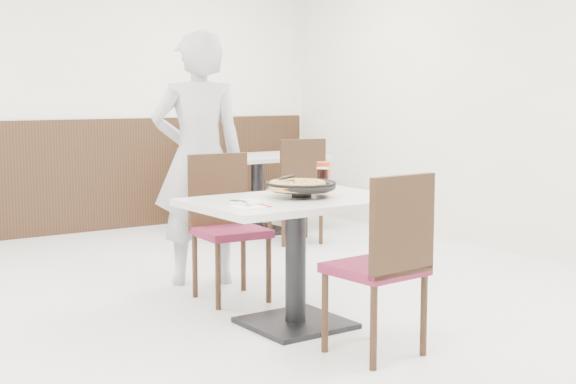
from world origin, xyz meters
TOP-DOWN VIEW (x-y plane):
  - floor at (0.00, 0.00)m, footprint 7.00×7.00m
  - wall_back at (0.00, 3.50)m, footprint 6.00×0.04m
  - wall_right at (3.00, 0.00)m, footprint 0.04×7.00m
  - wainscot_back at (0.00, 3.48)m, footprint 5.90×0.03m
  - main_table at (0.22, -0.29)m, footprint 1.28×0.92m
  - chair_near at (0.25, -0.94)m, footprint 0.44×0.44m
  - chair_far at (0.21, 0.43)m, footprint 0.45×0.45m
  - trivet at (0.28, -0.26)m, footprint 0.13×0.13m
  - pizza_pan at (0.27, -0.27)m, footprint 0.37×0.37m
  - pizza at (0.24, -0.27)m, footprint 0.39×0.39m
  - pizza_server at (0.26, -0.24)m, footprint 0.09×0.11m
  - napkin at (-0.19, -0.43)m, footprint 0.18×0.18m
  - side_plate at (-0.15, -0.35)m, footprint 0.20×0.20m
  - fork at (-0.18, -0.39)m, footprint 0.07×0.17m
  - cola_glass at (0.59, -0.05)m, footprint 0.08×0.08m
  - red_cup at (0.69, 0.07)m, footprint 0.10×0.10m
  - diner_person at (0.27, 0.96)m, footprint 0.76×0.64m
  - bg_table_right at (1.76, 2.51)m, footprint 1.21×0.82m
  - bg_chair_right_near at (1.75, 1.87)m, footprint 0.51×0.51m
  - bg_chair_right_far at (1.71, 3.18)m, footprint 0.48×0.48m

SIDE VIEW (x-z plane):
  - floor at x=0.00m, z-range 0.00..0.00m
  - main_table at x=0.22m, z-range 0.00..0.75m
  - bg_table_right at x=1.76m, z-range 0.00..0.75m
  - chair_near at x=0.25m, z-range 0.00..0.95m
  - chair_far at x=0.21m, z-range 0.00..0.95m
  - bg_chair_right_near at x=1.75m, z-range 0.00..0.95m
  - bg_chair_right_far at x=1.71m, z-range 0.00..0.95m
  - wainscot_back at x=0.00m, z-range 0.00..1.10m
  - napkin at x=-0.19m, z-range 0.75..0.75m
  - side_plate at x=-0.15m, z-range 0.75..0.77m
  - trivet at x=0.28m, z-range 0.75..0.79m
  - fork at x=-0.18m, z-range 0.77..0.77m
  - pizza_pan at x=0.27m, z-range 0.79..0.80m
  - pizza at x=0.24m, z-range 0.80..0.82m
  - cola_glass at x=0.59m, z-range 0.75..0.88m
  - red_cup at x=0.69m, z-range 0.75..0.91m
  - pizza_server at x=0.26m, z-range 0.84..0.84m
  - diner_person at x=0.27m, z-range 0.00..1.78m
  - wall_back at x=0.00m, z-range 0.00..2.80m
  - wall_right at x=3.00m, z-range 0.00..2.80m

